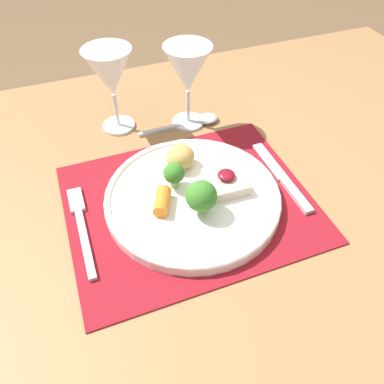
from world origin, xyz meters
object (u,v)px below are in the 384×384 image
(wine_glass_near, at_px, (188,72))
(wine_glass_far, at_px, (110,75))
(fork, at_px, (81,223))
(knife, at_px, (284,180))
(dinner_plate, at_px, (192,193))
(spoon, at_px, (197,121))

(wine_glass_near, xyz_separation_m, wine_glass_far, (-0.14, 0.04, 0.00))
(fork, xyz_separation_m, knife, (0.36, -0.03, 0.00))
(dinner_plate, relative_size, spoon, 1.69)
(fork, relative_size, wine_glass_near, 1.12)
(wine_glass_near, bearing_deg, wine_glass_far, 164.76)
(fork, distance_m, wine_glass_near, 0.35)
(fork, bearing_deg, dinner_plate, -1.18)
(wine_glass_near, distance_m, wine_glass_far, 0.15)
(fork, relative_size, spoon, 1.09)
(knife, bearing_deg, wine_glass_near, 111.30)
(dinner_plate, xyz_separation_m, wine_glass_far, (-0.07, 0.26, 0.10))
(wine_glass_near, bearing_deg, knife, -67.06)
(dinner_plate, distance_m, fork, 0.19)
(dinner_plate, height_order, wine_glass_near, wine_glass_near)
(spoon, bearing_deg, fork, -144.44)
(knife, distance_m, spoon, 0.24)
(spoon, bearing_deg, knife, -69.91)
(dinner_plate, xyz_separation_m, spoon, (0.09, 0.21, -0.01))
(fork, distance_m, wine_glass_far, 0.29)
(dinner_plate, bearing_deg, wine_glass_far, 105.59)
(wine_glass_far, bearing_deg, dinner_plate, -74.41)
(fork, height_order, spoon, spoon)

